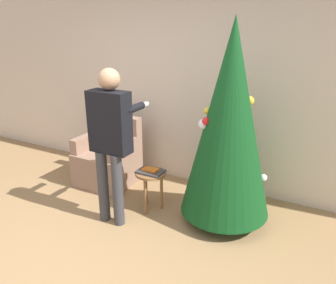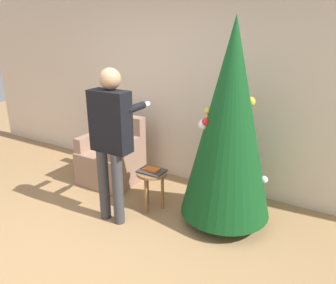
{
  "view_description": "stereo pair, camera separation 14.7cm",
  "coord_description": "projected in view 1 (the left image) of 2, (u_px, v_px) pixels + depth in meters",
  "views": [
    {
      "loc": [
        1.93,
        -1.75,
        2.11
      ],
      "look_at": [
        0.4,
        1.12,
        0.95
      ],
      "focal_mm": 35.0,
      "sensor_mm": 36.0,
      "label": 1
    },
    {
      "loc": [
        2.05,
        -1.68,
        2.11
      ],
      "look_at": [
        0.4,
        1.12,
        0.95
      ],
      "focal_mm": 35.0,
      "sensor_mm": 36.0,
      "label": 2
    }
  ],
  "objects": [
    {
      "name": "ground_plane",
      "position": [
        73.0,
        269.0,
        3.01
      ],
      "size": [
        14.0,
        14.0,
        0.0
      ],
      "primitive_type": "plane",
      "color": "#99754C"
    },
    {
      "name": "wall_back",
      "position": [
        180.0,
        86.0,
        4.42
      ],
      "size": [
        8.0,
        0.06,
        2.7
      ],
      "color": "beige",
      "rests_on": "ground_plane"
    },
    {
      "name": "christmas_tree",
      "position": [
        229.0,
        121.0,
        3.4
      ],
      "size": [
        0.98,
        0.98,
        2.22
      ],
      "color": "brown",
      "rests_on": "ground_plane"
    },
    {
      "name": "armchair",
      "position": [
        109.0,
        160.0,
        4.6
      ],
      "size": [
        0.73,
        0.71,
        0.92
      ],
      "color": "#93705B",
      "rests_on": "ground_plane"
    },
    {
      "name": "person_standing",
      "position": [
        110.0,
        134.0,
        3.45
      ],
      "size": [
        0.46,
        0.57,
        1.72
      ],
      "color": "#38383D",
      "rests_on": "ground_plane"
    },
    {
      "name": "side_stool",
      "position": [
        151.0,
        179.0,
        3.88
      ],
      "size": [
        0.36,
        0.36,
        0.49
      ],
      "color": "olive",
      "rests_on": "ground_plane"
    },
    {
      "name": "laptop",
      "position": [
        151.0,
        171.0,
        3.85
      ],
      "size": [
        0.3,
        0.23,
        0.02
      ],
      "color": "#38383D",
      "rests_on": "side_stool"
    },
    {
      "name": "book",
      "position": [
        151.0,
        170.0,
        3.84
      ],
      "size": [
        0.18,
        0.12,
        0.02
      ],
      "color": "orange",
      "rests_on": "laptop"
    }
  ]
}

